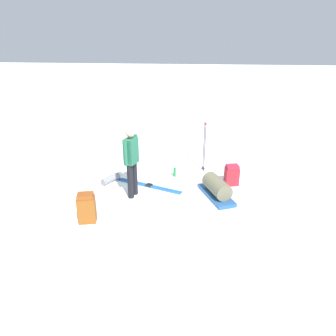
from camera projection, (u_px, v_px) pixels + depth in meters
ground_plane at (168, 194)px, 7.38m from camera, size 80.00×80.00×0.00m
skier_standing at (131, 159)px, 6.94m from camera, size 0.55×0.31×1.70m
ski_pair_near at (149, 186)px, 7.78m from camera, size 0.77×1.78×0.05m
backpack_large_dark at (87, 208)px, 6.18m from camera, size 0.36×0.41×0.64m
backpack_bright at (232, 175)px, 7.77m from camera, size 0.33×0.39×0.55m
ski_poles_planted_near at (204, 145)px, 8.43m from camera, size 0.18×0.10×1.40m
gear_sled at (217, 188)px, 7.17m from camera, size 1.27×0.90×0.49m
sleeping_mat_rolled at (111, 179)px, 7.97m from camera, size 0.57×0.43×0.18m
thermos_bottle at (175, 172)px, 8.28m from camera, size 0.07×0.07×0.26m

